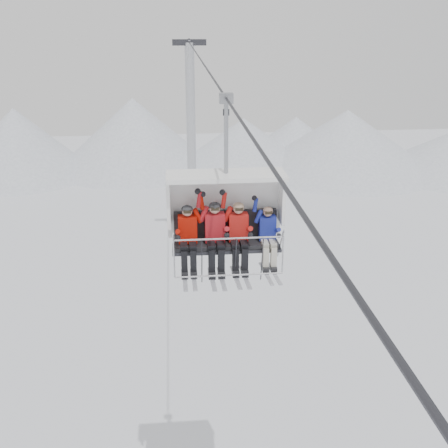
{
  "coord_description": "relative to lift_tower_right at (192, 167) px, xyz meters",
  "views": [
    {
      "loc": [
        -1.17,
        -12.6,
        15.06
      ],
      "look_at": [
        0.0,
        0.0,
        10.23
      ],
      "focal_mm": 45.0,
      "sensor_mm": 36.0,
      "label": 1
    }
  ],
  "objects": [
    {
      "name": "ridgeline",
      "position": [
        -1.58,
        20.05,
        -2.94
      ],
      "size": [
        72.0,
        21.0,
        7.0
      ],
      "color": "silver",
      "rests_on": "ground"
    },
    {
      "name": "lift_tower_right",
      "position": [
        0.0,
        0.0,
        0.0
      ],
      "size": [
        2.0,
        1.8,
        13.48
      ],
      "color": "#B0B3B8",
      "rests_on": "ground"
    },
    {
      "name": "haul_cable",
      "position": [
        0.0,
        -22.0,
        7.52
      ],
      "size": [
        0.06,
        50.0,
        0.06
      ],
      "primitive_type": "cylinder",
      "rotation": [
        1.57,
        0.0,
        0.0
      ],
      "color": "#2E2E33",
      "rests_on": "lift_tower_left"
    },
    {
      "name": "chairlift_carrier",
      "position": [
        0.0,
        -22.36,
        4.96
      ],
      "size": [
        2.69,
        1.17,
        3.98
      ],
      "color": "black",
      "rests_on": "haul_cable"
    },
    {
      "name": "skier_far_left",
      "position": [
        -0.89,
        -22.67,
        4.45
      ],
      "size": [
        0.43,
        1.69,
        1.7
      ],
      "color": "#B31003",
      "rests_on": "chairlift_carrier"
    },
    {
      "name": "skier_center_left",
      "position": [
        -0.27,
        -22.66,
        4.48
      ],
      "size": [
        0.46,
        1.69,
        1.79
      ],
      "color": "#B21820",
      "rests_on": "chairlift_carrier"
    },
    {
      "name": "skier_center_right",
      "position": [
        0.28,
        -22.67,
        4.46
      ],
      "size": [
        0.44,
        1.69,
        1.74
      ],
      "color": "red",
      "rests_on": "chairlift_carrier"
    },
    {
      "name": "skier_far_right",
      "position": [
        0.96,
        -22.68,
        4.41
      ],
      "size": [
        0.39,
        1.69,
        1.55
      ],
      "color": "navy",
      "rests_on": "chairlift_carrier"
    }
  ]
}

